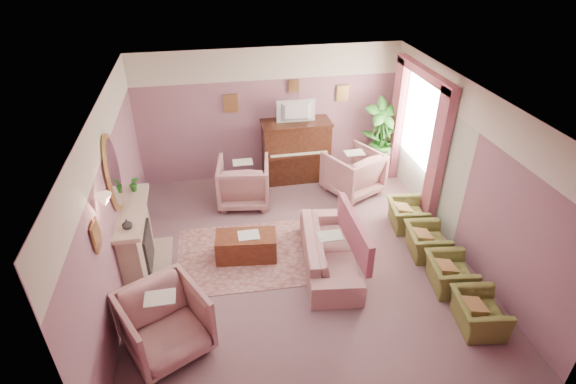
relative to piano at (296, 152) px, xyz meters
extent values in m
cube|color=#79585E|center=(-0.50, -2.68, -0.65)|extent=(5.50, 6.00, 0.01)
cube|color=white|center=(-0.50, -2.68, 2.15)|extent=(5.50, 6.00, 0.01)
cube|color=#755469|center=(-0.50, 0.32, 0.75)|extent=(5.50, 0.02, 2.80)
cube|color=#755469|center=(-0.50, -5.68, 0.75)|extent=(5.50, 0.02, 2.80)
cube|color=#755469|center=(-3.25, -2.68, 0.75)|extent=(0.02, 6.00, 2.80)
cube|color=#755469|center=(2.25, -2.68, 0.75)|extent=(0.02, 6.00, 2.80)
cube|color=silver|center=(-0.50, 0.31, 1.82)|extent=(5.50, 0.01, 0.65)
cube|color=beige|center=(2.23, -1.38, 0.42)|extent=(0.01, 3.00, 2.15)
cube|color=tan|center=(-3.09, -2.48, -0.10)|extent=(0.30, 1.40, 1.10)
cube|color=black|center=(-2.99, -2.48, -0.25)|extent=(0.18, 0.72, 0.68)
cube|color=orange|center=(-2.95, -2.48, -0.43)|extent=(0.06, 0.54, 0.10)
cube|color=tan|center=(-3.06, -2.48, 0.47)|extent=(0.40, 1.55, 0.07)
cube|color=tan|center=(-2.89, -2.48, -0.64)|extent=(0.55, 1.50, 0.02)
ellipsoid|color=tan|center=(-3.20, -2.48, 1.15)|extent=(0.04, 0.72, 1.20)
ellipsoid|color=white|center=(-3.17, -2.48, 1.15)|extent=(0.01, 0.60, 1.06)
cone|color=#E5AC8C|center=(-3.12, -3.53, 1.33)|extent=(0.20, 0.20, 0.16)
cube|color=#33190E|center=(0.00, 0.00, 0.00)|extent=(1.40, 0.60, 1.30)
cube|color=#33190E|center=(0.00, -0.35, 0.07)|extent=(1.30, 0.12, 0.06)
cube|color=beige|center=(0.00, -0.35, 0.11)|extent=(1.20, 0.08, 0.02)
cube|color=#33190E|center=(0.00, 0.00, 0.66)|extent=(1.45, 0.65, 0.04)
imported|color=black|center=(0.00, -0.05, 0.95)|extent=(0.80, 0.12, 0.48)
cube|color=tan|center=(-1.30, 0.28, 1.07)|extent=(0.30, 0.03, 0.38)
cube|color=tan|center=(1.05, 0.28, 1.13)|extent=(0.26, 0.03, 0.34)
cube|color=tan|center=(0.00, 0.28, 1.35)|extent=(0.22, 0.03, 0.26)
cube|color=tan|center=(-3.21, -3.88, 1.07)|extent=(0.03, 0.28, 0.36)
cube|color=beige|center=(2.20, -1.13, 1.05)|extent=(0.03, 1.40, 1.80)
cube|color=#9B4B5C|center=(2.12, -2.05, 0.65)|extent=(0.16, 0.34, 2.60)
cube|color=#9B4B5C|center=(2.12, -0.21, 0.65)|extent=(0.16, 0.34, 2.60)
cube|color=#9B4B5C|center=(2.12, -1.13, 1.91)|extent=(0.16, 2.20, 0.16)
imported|color=#22641C|center=(-3.05, -1.93, 0.64)|extent=(0.16, 0.16, 0.28)
imported|color=silver|center=(-3.05, -2.98, 0.58)|extent=(0.16, 0.16, 0.16)
cube|color=#996661|center=(-1.28, -2.48, -0.64)|extent=(2.56, 1.88, 0.01)
cube|color=#572917|center=(-1.36, -2.52, -0.43)|extent=(1.05, 0.61, 0.45)
cube|color=silver|center=(-1.31, -2.52, -0.20)|extent=(0.35, 0.28, 0.01)
imported|color=tan|center=(-0.04, -2.96, -0.23)|extent=(0.69, 2.06, 0.83)
cube|color=#9B4B5C|center=(0.36, -2.96, -0.05)|extent=(0.10, 1.56, 0.57)
imported|color=tan|center=(-1.21, -0.78, -0.14)|extent=(0.98, 0.98, 1.02)
imported|color=tan|center=(1.04, -0.79, -0.14)|extent=(0.98, 0.98, 1.02)
imported|color=tan|center=(-2.58, -4.21, -0.14)|extent=(0.98, 0.98, 1.02)
imported|color=olive|center=(1.65, -4.61, -0.33)|extent=(0.53, 0.75, 0.65)
imported|color=olive|center=(1.65, -3.79, -0.33)|extent=(0.53, 0.75, 0.65)
imported|color=olive|center=(1.65, -2.97, -0.33)|extent=(0.53, 0.75, 0.65)
imported|color=olive|center=(1.65, -2.15, -0.33)|extent=(0.53, 0.75, 0.65)
cylinder|color=beige|center=(1.88, -0.12, -0.30)|extent=(0.52, 0.52, 0.70)
imported|color=#22641C|center=(1.88, -0.12, 0.22)|extent=(0.30, 0.30, 0.34)
imported|color=#22641C|center=(2.00, -0.22, 0.19)|extent=(0.16, 0.16, 0.28)
cylinder|color=brown|center=(1.80, -0.20, -0.48)|extent=(0.34, 0.34, 0.34)
imported|color=#22641C|center=(1.80, -0.20, 0.41)|extent=(0.76, 0.76, 1.44)
camera|label=1|loc=(-1.76, -8.49, 4.27)|focal=28.00mm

